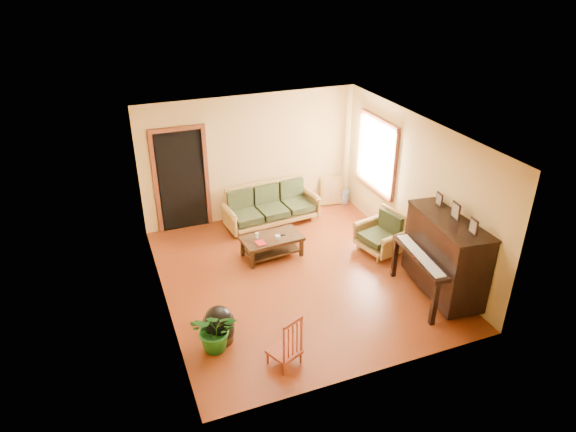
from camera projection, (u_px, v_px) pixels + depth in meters
name	position (u px, v px, depth m)	size (l,w,h in m)	color
floor	(297.00, 276.00, 8.95)	(5.00, 5.00, 0.00)	#5B210C
doorway	(182.00, 181.00, 10.06)	(1.08, 0.16, 2.05)	black
window	(377.00, 154.00, 10.05)	(0.12, 1.36, 1.46)	white
sofa	(272.00, 206.00, 10.48)	(1.93, 0.81, 0.83)	#A37E3B
coffee_table	(272.00, 246.00, 9.45)	(1.10, 0.60, 0.40)	black
armchair	(380.00, 233.00, 9.50)	(0.76, 0.80, 0.80)	#A37E3B
piano	(445.00, 258.00, 8.18)	(0.93, 1.57, 1.39)	black
footstool	(219.00, 328.00, 7.40)	(0.44, 0.44, 0.42)	black
red_chair	(284.00, 340.00, 6.88)	(0.38, 0.41, 0.81)	maroon
leaning_frame	(332.00, 190.00, 11.33)	(0.50, 0.11, 0.67)	#B8963D
ceramic_crock	(344.00, 197.00, 11.49)	(0.22, 0.22, 0.28)	#3653A4
potted_plant	(216.00, 328.00, 7.16)	(0.65, 0.56, 0.72)	#19591B
book	(257.00, 244.00, 9.11)	(0.16, 0.21, 0.02)	#A51616
candle	(257.00, 236.00, 9.28)	(0.07, 0.07, 0.11)	silver
glass_jar	(278.00, 237.00, 9.29)	(0.10, 0.10, 0.07)	white
remote	(281.00, 235.00, 9.41)	(0.17, 0.04, 0.02)	black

